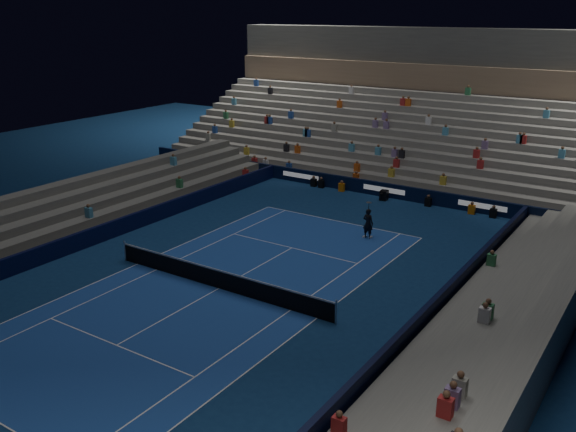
% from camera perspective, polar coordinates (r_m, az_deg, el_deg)
% --- Properties ---
extents(ground, '(90.00, 90.00, 0.00)m').
position_cam_1_polar(ground, '(30.33, -6.30, -6.58)').
color(ground, navy).
rests_on(ground, ground).
extents(court_surface, '(10.97, 23.77, 0.01)m').
position_cam_1_polar(court_surface, '(30.33, -6.30, -6.57)').
color(court_surface, '#1B4196').
rests_on(court_surface, ground).
extents(sponsor_barrier_far, '(44.00, 0.25, 1.00)m').
position_cam_1_polar(sponsor_barrier_far, '(45.01, 8.81, 2.37)').
color(sponsor_barrier_far, black).
rests_on(sponsor_barrier_far, ground).
extents(sponsor_barrier_east, '(0.25, 37.00, 1.00)m').
position_cam_1_polar(sponsor_barrier_east, '(25.61, 10.96, -10.55)').
color(sponsor_barrier_east, black).
rests_on(sponsor_barrier_east, ground).
extents(sponsor_barrier_west, '(0.25, 37.00, 1.00)m').
position_cam_1_polar(sponsor_barrier_west, '(36.70, -18.11, -2.06)').
color(sponsor_barrier_west, black).
rests_on(sponsor_barrier_west, ground).
extents(grandstand_main, '(44.00, 15.20, 11.20)m').
position_cam_1_polar(grandstand_main, '(52.86, 13.32, 7.68)').
color(grandstand_main, slate).
rests_on(grandstand_main, ground).
extents(grandstand_east, '(5.00, 37.00, 2.50)m').
position_cam_1_polar(grandstand_east, '(24.53, 18.64, -11.51)').
color(grandstand_east, slate).
rests_on(grandstand_east, ground).
extents(grandstand_west, '(5.00, 37.00, 2.50)m').
position_cam_1_polar(grandstand_west, '(39.24, -21.36, -0.47)').
color(grandstand_west, '#5F5F5B').
rests_on(grandstand_west, ground).
extents(tennis_net, '(12.90, 0.10, 1.10)m').
position_cam_1_polar(tennis_net, '(30.12, -6.33, -5.71)').
color(tennis_net, '#B2B2B7').
rests_on(tennis_net, ground).
extents(tennis_player, '(0.67, 0.46, 1.79)m').
position_cam_1_polar(tennis_player, '(36.58, 7.30, -0.68)').
color(tennis_player, black).
rests_on(tennis_player, ground).
extents(broadcast_camera, '(0.58, 1.01, 0.68)m').
position_cam_1_polar(broadcast_camera, '(44.26, 8.73, 1.89)').
color(broadcast_camera, black).
rests_on(broadcast_camera, ground).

